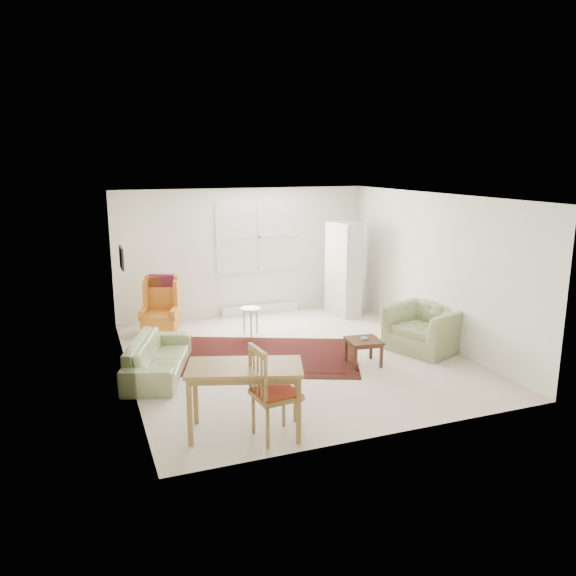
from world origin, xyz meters
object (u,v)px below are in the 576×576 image
object	(u,v)px
wingback_chair	(160,307)
cabinet	(344,269)
coffee_table	(364,352)
stool	(251,321)
desk	(245,400)
desk_chair	(276,392)
sofa	(158,350)
armchair	(425,324)

from	to	relation	value
wingback_chair	cabinet	xyz separation A→B (m)	(3.63, 0.13, 0.40)
coffee_table	stool	bearing A→B (deg)	119.17
cabinet	wingback_chair	bearing A→B (deg)	171.34
desk	desk_chair	xyz separation A→B (m)	(0.29, -0.21, 0.14)
sofa	armchair	bearing A→B (deg)	-77.10
coffee_table	desk_chair	distance (m)	2.64
desk_chair	cabinet	bearing A→B (deg)	-40.37
coffee_table	cabinet	size ratio (longest dim) A/B	0.26
sofa	coffee_table	bearing A→B (deg)	-84.42
stool	desk	distance (m)	3.71
armchair	desk	distance (m)	3.94
coffee_table	wingback_chair	bearing A→B (deg)	136.03
stool	desk	world-z (taller)	desk
wingback_chair	desk_chair	distance (m)	4.29
wingback_chair	desk	world-z (taller)	wingback_chair
wingback_chair	cabinet	size ratio (longest dim) A/B	0.57
sofa	desk_chair	distance (m)	2.57
wingback_chair	armchair	bearing A→B (deg)	-10.33
wingback_chair	stool	size ratio (longest dim) A/B	2.14
desk	coffee_table	bearing A→B (deg)	32.67
wingback_chair	stool	bearing A→B (deg)	1.70
sofa	desk_chair	bearing A→B (deg)	-139.40
wingback_chair	desk	bearing A→B (deg)	-64.80
wingback_chair	desk	size ratio (longest dim) A/B	0.82
sofa	stool	world-z (taller)	sofa
coffee_table	stool	xyz separation A→B (m)	(-1.14, 2.05, 0.05)
armchair	coffee_table	xyz separation A→B (m)	(-1.25, -0.26, -0.23)
armchair	sofa	bearing A→B (deg)	-117.54
desk	desk_chair	world-z (taller)	desk_chair
stool	cabinet	distance (m)	2.32
wingback_chair	desk	xyz separation A→B (m)	(0.35, -4.02, -0.12)
coffee_table	stool	size ratio (longest dim) A/B	0.99
cabinet	desk	bearing A→B (deg)	-138.92
sofa	desk	size ratio (longest dim) A/B	1.41
wingback_chair	coffee_table	distance (m)	3.69
desk	cabinet	bearing A→B (deg)	51.75
cabinet	armchair	bearing A→B (deg)	-94.34
stool	desk_chair	distance (m)	3.85
desk_chair	desk	bearing A→B (deg)	47.47
wingback_chair	coffee_table	size ratio (longest dim) A/B	2.16
stool	armchair	bearing A→B (deg)	-36.87
sofa	armchair	xyz separation A→B (m)	(4.20, -0.45, 0.07)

